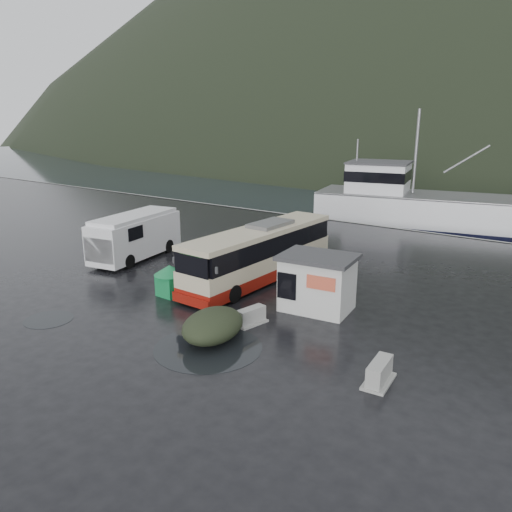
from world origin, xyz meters
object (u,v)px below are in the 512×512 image
Objects in this scene: waste_bin_left at (171,295)px; fishing_trawler at (447,218)px; coach_bus at (261,279)px; white_van at (137,258)px; ticket_kiosk at (316,309)px; jersey_barrier_a at (251,324)px; jersey_barrier_b at (378,383)px; dome_tent at (213,339)px; waste_bin_right at (209,294)px.

fishing_trawler reaches higher than waste_bin_left.
waste_bin_left is at bearing -114.47° from coach_bus.
waste_bin_left is at bearing -38.99° from white_van.
white_van is 7.48m from waste_bin_left.
ticket_kiosk is at bearing -99.48° from fishing_trawler.
coach_bus is 7.56× the size of jersey_barrier_a.
ticket_kiosk is 6.71m from jersey_barrier_b.
waste_bin_left is at bearing 173.93° from jersey_barrier_a.
waste_bin_left is at bearing 151.68° from dome_tent.
ticket_kiosk is at bearing -14.61° from white_van.
waste_bin_left is 11.89m from jersey_barrier_b.
coach_bus is 7.80m from dome_tent.
fishing_trawler is (0.97, 30.41, 0.00)m from dome_tent.
white_van is at bearing -171.97° from coach_bus.
dome_tent is at bearing -38.66° from white_van.
jersey_barrier_a is 0.91× the size of jersey_barrier_b.
waste_bin_left reaches higher than jersey_barrier_b.
ticket_kiosk is (13.37, -1.10, 0.00)m from white_van.
waste_bin_right is 4.27m from jersey_barrier_a.
waste_bin_right reaches higher than jersey_barrier_b.
waste_bin_left is (-2.27, -4.60, 0.00)m from coach_bus.
jersey_barrier_b is (18.24, -5.72, 0.00)m from white_van.
white_van is 12.60m from jersey_barrier_a.
jersey_barrier_b is (9.44, -6.68, 0.00)m from coach_bus.
dome_tent is at bearing -28.32° from waste_bin_left.
white_van is at bearing 150.93° from waste_bin_left.
dome_tent is (5.01, -2.70, 0.00)m from waste_bin_left.
waste_bin_right is 10.76m from jersey_barrier_b.
jersey_barrier_b is at bearing -90.55° from fishing_trawler.
white_van reaches higher than jersey_barrier_b.
waste_bin_right reaches higher than jersey_barrier_a.
fishing_trawler is at bearing 52.62° from white_van.
waste_bin_right is at bearing 155.15° from jersey_barrier_a.
waste_bin_right is at bearing -111.09° from fishing_trawler.
jersey_barrier_a is 28.29m from fishing_trawler.
waste_bin_right is 0.43× the size of dome_tent.
waste_bin_left is 0.51× the size of dome_tent.
white_van is 4.25× the size of jersey_barrier_b.
fishing_trawler is (12.52, 24.08, 0.00)m from white_van.
ticket_kiosk is (6.84, 2.53, 0.00)m from waste_bin_left.
white_van is 19.12m from jersey_barrier_b.
waste_bin_right is (1.47, 1.23, 0.00)m from waste_bin_left.
jersey_barrier_a is 6.54m from jersey_barrier_b.
jersey_barrier_a is at bearing -122.33° from ticket_kiosk.
coach_bus is at bearing -3.65° from white_van.
coach_bus reaches higher than waste_bin_left.
waste_bin_right is at bearing 132.03° from dome_tent.
ticket_kiosk is (4.57, -2.06, 0.00)m from coach_bus.
ticket_kiosk is at bearing 13.70° from waste_bin_right.
waste_bin_left is (6.53, -3.63, 0.00)m from white_van.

